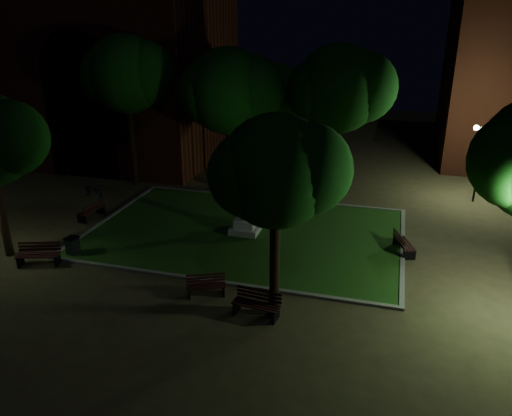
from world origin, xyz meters
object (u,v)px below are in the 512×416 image
Objects in this scene: bench_west_near at (39,255)px; bench_left_side at (92,211)px; monument at (245,216)px; bench_near_left at (206,286)px; bench_right_side at (403,244)px; bicycle at (92,190)px; trash_bin at (73,246)px; bench_far_side at (304,189)px; bench_near_right at (257,304)px.

bench_west_near reaches higher than bench_left_side.
monument is 9.57m from bench_west_near.
bench_near_left is at bearing 65.29° from bench_left_side.
monument is 7.60m from bench_right_side.
monument is at bearing 100.95° from bench_left_side.
bench_near_left is 0.92× the size of bench_left_side.
bench_near_left is 0.98× the size of bicycle.
bench_far_side is at bearing 51.29° from trash_bin.
trash_bin is (1.65, -4.09, 0.02)m from bench_left_side.
trash_bin is (-7.06, 1.59, 0.06)m from bench_near_left.
trash_bin is at bearing 30.41° from bench_left_side.
bench_near_left is at bearing -21.45° from bench_west_near.
bench_right_side is 1.98× the size of trash_bin.
monument is 1.72× the size of bench_far_side.
bench_west_near is at bearing 153.09° from bench_near_left.
bench_near_left is at bearing 109.71° from bench_right_side.
bench_west_near is at bearing -146.56° from bicycle.
bench_right_side is (7.58, -0.15, -0.53)m from monument.
bench_near_left is at bearing -87.80° from monument.
bench_right_side reaches higher than trash_bin.
bicycle is (-1.94, 3.02, -0.00)m from bench_left_side.
bench_far_side reaches higher than bicycle.
bench_west_near is at bearing 179.93° from bench_near_right.
bench_west_near reaches higher than trash_bin.
bench_west_near is (-7.94, 0.40, 0.08)m from bench_near_left.
bench_west_near reaches higher than bench_near_right.
monument is at bearing 17.73° from bench_west_near.
bench_far_side is 1.14× the size of bicycle.
bench_near_right is at bearing -44.13° from bench_near_left.
bench_left_side is 16.06m from bench_right_side.
monument is 7.36m from bench_near_right.
trash_bin reaches higher than bench_near_left.
bench_near_left is 7.95m from bench_west_near.
bench_near_left is at bearing -113.92° from bicycle.
bench_left_side is at bearing 71.73° from bench_right_side.
bench_near_right is at bearing -25.47° from bench_west_near.
bench_left_side reaches higher than trash_bin.
trash_bin is (-8.60, -10.73, -0.01)m from bench_far_side.
bench_left_side is at bearing 43.48° from bench_far_side.
bicycle is at bearing 116.84° from trash_bin.
bench_far_side is at bearing -58.16° from bicycle.
trash_bin is at bearing 87.59° from bench_right_side.
monument is at bearing 33.21° from trash_bin.
bench_west_near is 1.11× the size of bench_left_side.
trash_bin is 0.55× the size of bicycle.
bench_right_side reaches higher than bicycle.
monument is 10.77m from bicycle.
bench_west_near is 1.18× the size of bicycle.
bench_far_side is (-5.81, 6.42, 0.03)m from bench_right_side.
bench_near_right is at bearing 124.03° from bench_right_side.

